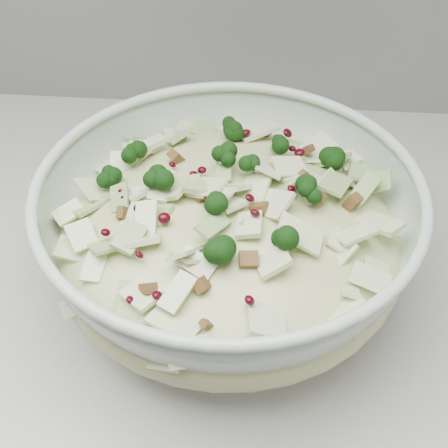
% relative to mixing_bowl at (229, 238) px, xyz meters
% --- Properties ---
extents(mixing_bowl, '(0.39, 0.39, 0.15)m').
position_rel_mixing_bowl_xyz_m(mixing_bowl, '(0.00, 0.00, 0.00)').
color(mixing_bowl, beige).
rests_on(mixing_bowl, counter).
extents(salad, '(0.41, 0.41, 0.15)m').
position_rel_mixing_bowl_xyz_m(salad, '(0.00, 0.00, 0.02)').
color(salad, beige).
rests_on(salad, mixing_bowl).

